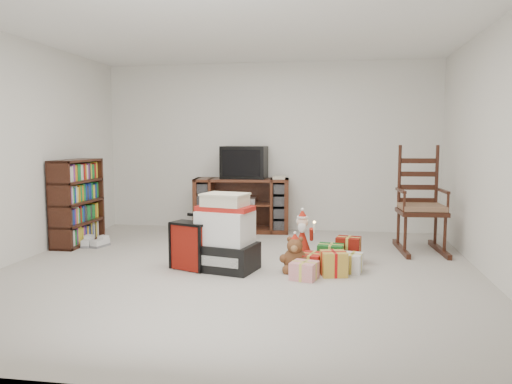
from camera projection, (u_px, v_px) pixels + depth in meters
room at (236, 151)px, 5.05m from camera, size 5.01×5.01×2.51m
tv_stand at (242, 205)px, 7.38m from camera, size 1.43×0.63×0.79m
bookshelf at (77, 204)px, 6.49m from camera, size 0.30×0.90×1.11m
rocking_chair at (420, 213)px, 6.11m from camera, size 0.60×0.93×1.35m
gift_pile at (225, 237)px, 5.20m from camera, size 0.72×0.59×0.79m
red_suitcase at (191, 246)px, 5.23m from camera, size 0.43×0.33×0.59m
stocking at (232, 241)px, 5.33m from camera, size 0.26×0.12×0.56m
teddy_bear at (295, 257)px, 5.15m from camera, size 0.24×0.22×0.36m
santa_figurine at (302, 240)px, 5.66m from camera, size 0.28×0.27×0.58m
mrs_claus_figurine at (210, 231)px, 6.29m from camera, size 0.28×0.26×0.56m
sneaker_pair at (94, 243)px, 6.37m from camera, size 0.34×0.28×0.09m
gift_cluster at (331, 260)px, 5.19m from camera, size 0.70×0.98×0.24m
crt_television at (244, 162)px, 7.32m from camera, size 0.65×0.48×0.47m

